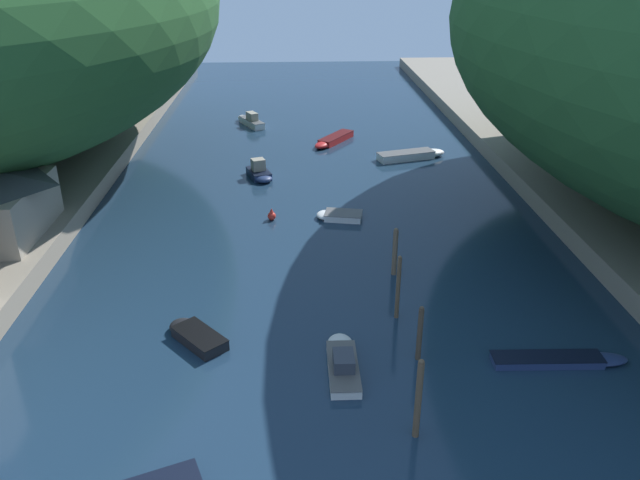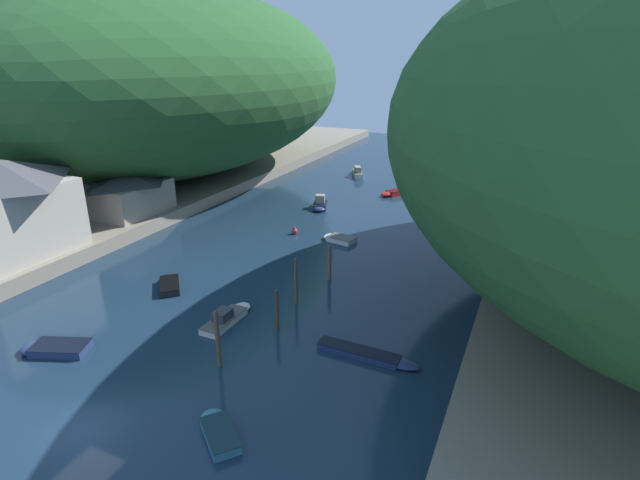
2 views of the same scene
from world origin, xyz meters
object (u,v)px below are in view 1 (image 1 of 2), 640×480
at_px(boat_far_upstream, 195,335).
at_px(boat_yellow_tender, 250,121).
at_px(boat_red_skiff, 338,215).
at_px(channel_buoy_near, 272,215).
at_px(boat_small_dinghy, 332,140).
at_px(boat_open_rowboat, 260,173).
at_px(boat_mid_channel, 563,360).
at_px(boat_moored_right, 343,361).
at_px(boat_near_quay, 414,155).

height_order(boat_far_upstream, boat_yellow_tender, boat_yellow_tender).
xyz_separation_m(boat_red_skiff, channel_buoy_near, (-4.70, -0.01, 0.11)).
height_order(boat_small_dinghy, boat_open_rowboat, boat_open_rowboat).
distance_m(boat_small_dinghy, channel_buoy_near, 19.47).
bearing_deg(boat_mid_channel, boat_small_dinghy, -165.22).
height_order(boat_far_upstream, boat_moored_right, boat_moored_right).
height_order(boat_mid_channel, boat_yellow_tender, boat_yellow_tender).
xyz_separation_m(boat_far_upstream, boat_moored_right, (7.12, -2.57, 0.04)).
relative_size(boat_small_dinghy, channel_buoy_near, 6.53).
height_order(boat_yellow_tender, boat_moored_right, boat_yellow_tender).
bearing_deg(boat_open_rowboat, boat_mid_channel, 100.88).
distance_m(boat_far_upstream, boat_yellow_tender, 40.70).
bearing_deg(boat_small_dinghy, boat_open_rowboat, 89.97).
distance_m(boat_yellow_tender, boat_near_quay, 20.00).
height_order(boat_near_quay, channel_buoy_near, channel_buoy_near).
distance_m(boat_mid_channel, boat_far_upstream, 17.64).
bearing_deg(boat_far_upstream, channel_buoy_near, 35.69).
relative_size(boat_far_upstream, boat_yellow_tender, 0.70).
bearing_deg(boat_yellow_tender, boat_mid_channel, -95.82).
distance_m(boat_red_skiff, boat_open_rowboat, 10.58).
bearing_deg(boat_red_skiff, boat_small_dinghy, 8.56).
distance_m(boat_mid_channel, channel_buoy_near, 22.31).
bearing_deg(channel_buoy_near, boat_open_rowboat, 97.54).
height_order(boat_mid_channel, channel_buoy_near, channel_buoy_near).
xyz_separation_m(boat_yellow_tender, channel_buoy_near, (2.91, -26.04, -0.12)).
bearing_deg(boat_yellow_tender, boat_small_dinghy, -68.14).
relative_size(boat_moored_right, channel_buoy_near, 5.38).
distance_m(boat_open_rowboat, channel_buoy_near, 8.90).
bearing_deg(boat_moored_right, boat_yellow_tender, 98.98).
distance_m(boat_far_upstream, boat_moored_right, 7.57).
bearing_deg(boat_red_skiff, boat_yellow_tender, 27.41).
distance_m(boat_yellow_tender, boat_small_dinghy, 11.21).
height_order(boat_small_dinghy, channel_buoy_near, channel_buoy_near).
bearing_deg(boat_yellow_tender, boat_open_rowboat, -111.20).
relative_size(boat_yellow_tender, boat_near_quay, 0.79).
xyz_separation_m(boat_mid_channel, boat_yellow_tender, (-16.83, 43.48, 0.27)).
height_order(boat_red_skiff, boat_far_upstream, boat_far_upstream).
bearing_deg(boat_moored_right, boat_red_skiff, 86.82).
height_order(boat_far_upstream, boat_open_rowboat, boat_open_rowboat).
bearing_deg(channel_buoy_near, boat_red_skiff, 0.18).
bearing_deg(boat_red_skiff, boat_far_upstream, 161.92).
relative_size(boat_yellow_tender, boat_moored_right, 1.10).
xyz_separation_m(boat_open_rowboat, channel_buoy_near, (1.17, -8.82, -0.12)).
bearing_deg(boat_far_upstream, boat_open_rowboat, 43.44).
height_order(boat_mid_channel, boat_red_skiff, boat_red_skiff).
relative_size(boat_red_skiff, boat_far_upstream, 0.94).
xyz_separation_m(boat_mid_channel, boat_red_skiff, (-9.22, 17.45, 0.04)).
distance_m(boat_red_skiff, channel_buoy_near, 4.70).
distance_m(boat_far_upstream, channel_buoy_near, 15.06).
height_order(boat_mid_channel, boat_far_upstream, boat_far_upstream).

